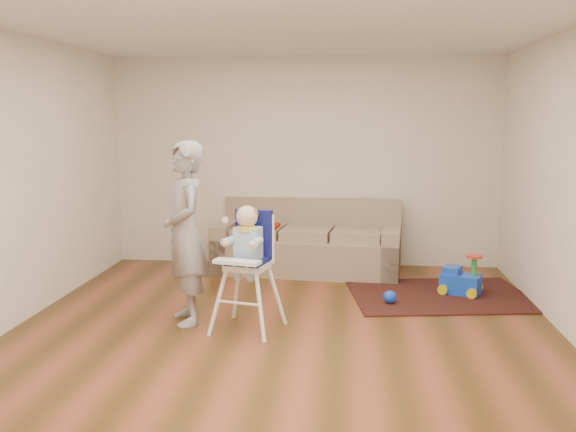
# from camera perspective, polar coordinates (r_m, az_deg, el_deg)

# --- Properties ---
(ground) EXTENTS (5.50, 5.50, 0.00)m
(ground) POSITION_cam_1_polar(r_m,az_deg,el_deg) (5.93, -0.37, -10.19)
(ground) COLOR #472E10
(ground) RESTS_ON ground
(room_envelope) EXTENTS (5.04, 5.52, 2.72)m
(room_envelope) POSITION_cam_1_polar(r_m,az_deg,el_deg) (6.13, 0.11, 8.29)
(room_envelope) COLOR silver
(room_envelope) RESTS_ON ground
(sofa) EXTENTS (2.38, 1.17, 0.89)m
(sofa) POSITION_cam_1_polar(r_m,az_deg,el_deg) (8.03, 1.74, -1.87)
(sofa) COLOR gray
(sofa) RESTS_ON ground
(side_table) EXTENTS (0.46, 0.46, 0.46)m
(side_table) POSITION_cam_1_polar(r_m,az_deg,el_deg) (8.34, -4.90, -3.01)
(side_table) COLOR black
(side_table) RESTS_ON ground
(area_rug) EXTENTS (2.08, 1.68, 0.02)m
(area_rug) POSITION_cam_1_polar(r_m,az_deg,el_deg) (7.23, 13.35, -6.86)
(area_rug) COLOR black
(area_rug) RESTS_ON ground
(ride_on_toy) EXTENTS (0.49, 0.43, 0.45)m
(ride_on_toy) POSITION_cam_1_polar(r_m,az_deg,el_deg) (7.27, 15.12, -4.95)
(ride_on_toy) COLOR blue
(ride_on_toy) RESTS_ON area_rug
(toy_ball) EXTENTS (0.13, 0.13, 0.13)m
(toy_ball) POSITION_cam_1_polar(r_m,az_deg,el_deg) (6.79, 9.04, -7.11)
(toy_ball) COLOR blue
(toy_ball) RESTS_ON area_rug
(high_chair) EXTENTS (0.65, 0.65, 1.16)m
(high_chair) POSITION_cam_1_polar(r_m,az_deg,el_deg) (5.83, -3.62, -4.85)
(high_chair) COLOR white
(high_chair) RESTS_ON ground
(adult) EXTENTS (0.64, 0.74, 1.71)m
(adult) POSITION_cam_1_polar(r_m,az_deg,el_deg) (6.05, -9.11, -1.53)
(adult) COLOR gray
(adult) RESTS_ON ground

